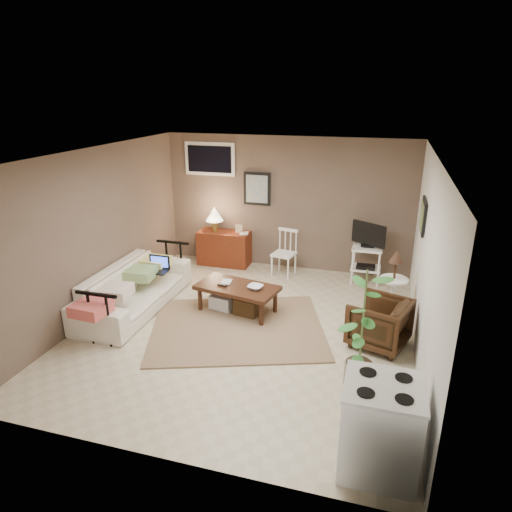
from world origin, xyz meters
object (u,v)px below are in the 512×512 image
(red_console, at_px, (223,245))
(stove, at_px, (380,428))
(side_table, at_px, (394,277))
(coffee_table, at_px, (237,297))
(sofa, at_px, (134,282))
(spindle_chair, at_px, (284,254))
(tv_stand, at_px, (367,251))
(armchair, at_px, (379,321))
(potted_plant, at_px, (362,326))

(red_console, height_order, stove, red_console)
(side_table, relative_size, stove, 1.22)
(coffee_table, xyz_separation_m, sofa, (-1.52, -0.30, 0.18))
(spindle_chair, distance_m, tv_stand, 1.44)
(sofa, relative_size, tv_stand, 2.10)
(coffee_table, distance_m, red_console, 2.04)
(coffee_table, distance_m, spindle_chair, 1.69)
(spindle_chair, height_order, tv_stand, tv_stand)
(tv_stand, height_order, side_table, side_table)
(sofa, xyz_separation_m, tv_stand, (3.29, 2.01, 0.13))
(red_console, relative_size, armchair, 1.59)
(spindle_chair, height_order, armchair, spindle_chair)
(tv_stand, height_order, stove, tv_stand)
(coffee_table, height_order, armchair, armchair)
(armchair, distance_m, stove, 2.13)
(side_table, xyz_separation_m, potted_plant, (-0.33, -1.75, 0.10))
(coffee_table, xyz_separation_m, potted_plant, (1.88, -1.34, 0.51))
(sofa, bearing_deg, tv_stand, -58.60)
(spindle_chair, distance_m, stove, 4.53)
(coffee_table, bearing_deg, sofa, -168.81)
(armchair, distance_m, potted_plant, 1.06)
(armchair, bearing_deg, stove, 20.46)
(tv_stand, bearing_deg, armchair, -82.06)
(sofa, relative_size, armchair, 3.16)
(stove, bearing_deg, side_table, 88.51)
(sofa, xyz_separation_m, stove, (3.66, -2.20, -0.00))
(potted_plant, bearing_deg, stove, -77.76)
(coffee_table, height_order, red_console, red_console)
(sofa, distance_m, stove, 4.27)
(armchair, xyz_separation_m, stove, (0.08, -2.13, 0.08))
(red_console, distance_m, stove, 5.28)
(side_table, xyz_separation_m, armchair, (-0.15, -0.78, -0.31))
(spindle_chair, bearing_deg, stove, -66.68)
(tv_stand, distance_m, potted_plant, 3.05)
(armchair, bearing_deg, potted_plant, 7.96)
(armchair, height_order, potted_plant, potted_plant)
(spindle_chair, xyz_separation_m, tv_stand, (1.43, 0.05, 0.17))
(side_table, height_order, potted_plant, potted_plant)
(sofa, height_order, armchair, sofa)
(coffee_table, relative_size, red_console, 1.15)
(armchair, bearing_deg, tv_stand, -153.62)
(red_console, xyz_separation_m, side_table, (3.09, -1.42, 0.27))
(coffee_table, xyz_separation_m, spindle_chair, (0.34, 1.65, 0.13))
(sofa, height_order, potted_plant, potted_plant)
(spindle_chair, bearing_deg, potted_plant, -62.77)
(coffee_table, relative_size, sofa, 0.58)
(tv_stand, distance_m, armchair, 2.11)
(tv_stand, xyz_separation_m, armchair, (0.29, -2.08, -0.21))
(coffee_table, distance_m, stove, 3.29)
(potted_plant, height_order, stove, potted_plant)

